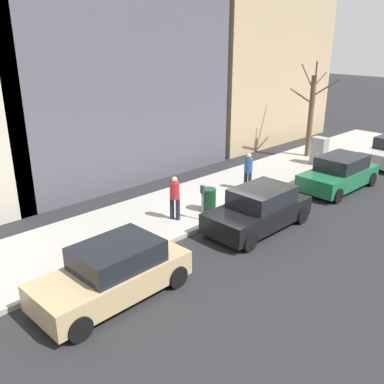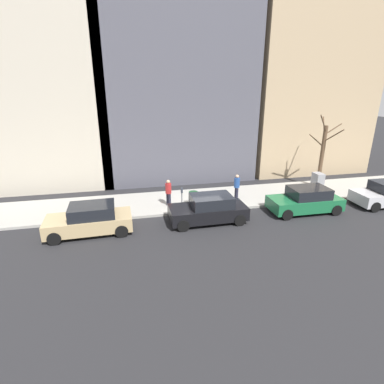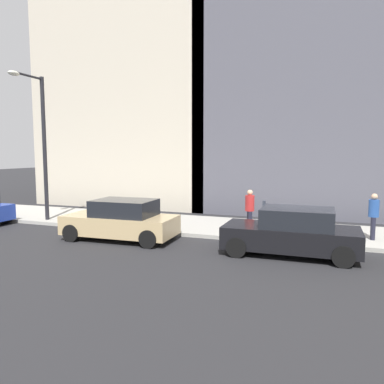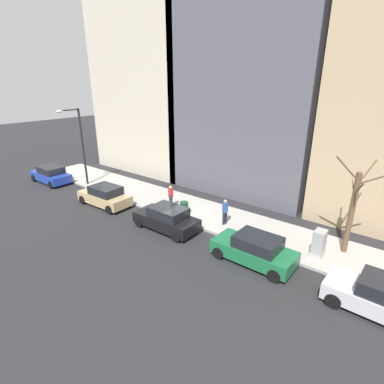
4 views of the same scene
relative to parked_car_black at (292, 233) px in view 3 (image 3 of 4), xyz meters
name	(u,v)px [view 3 (image 3 of 4)]	position (x,y,z in m)	size (l,w,h in m)	color
ground_plane	(298,246)	(1.24, -0.12, -0.74)	(120.00, 120.00, 0.00)	#232326
sidewalk	(302,233)	(3.24, -0.12, -0.66)	(4.00, 36.00, 0.15)	#9E9B93
parked_car_black	(292,233)	(0.00, 0.00, 0.00)	(1.95, 4.21, 1.52)	black
parked_car_tan	(121,220)	(-0.01, 6.21, 0.00)	(2.04, 4.26, 1.52)	tan
parking_meter	(264,215)	(1.69, 1.18, 0.24)	(0.14, 0.10, 1.35)	slate
streetlamp	(40,136)	(1.52, 11.26, 3.28)	(1.97, 0.32, 6.50)	black
trash_bin	(287,224)	(2.14, 0.38, -0.14)	(0.56, 0.56, 0.90)	#14381E
pedestrian_near_meter	(374,214)	(2.62, -2.59, 0.35)	(0.40, 0.36, 1.66)	#1E1E2D
pedestrian_midblock	(250,208)	(2.44, 1.86, 0.35)	(0.38, 0.36, 1.66)	#1E1E2D
office_tower_right	(153,77)	(12.36, 10.84, 7.82)	(11.23, 11.23, 17.12)	#BCB29E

